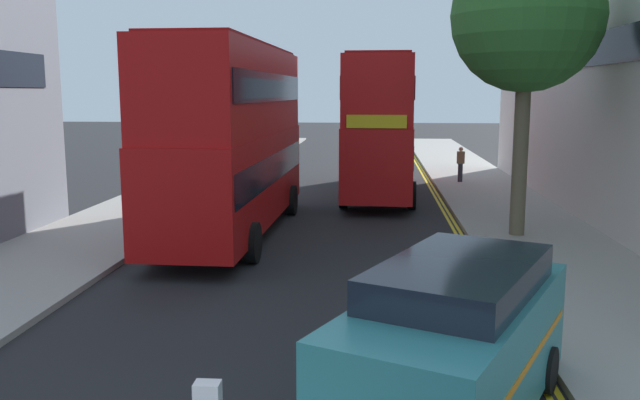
{
  "coord_description": "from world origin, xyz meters",
  "views": [
    {
      "loc": [
        1.74,
        -4.02,
        4.26
      ],
      "look_at": [
        0.5,
        11.0,
        1.8
      ],
      "focal_mm": 37.25,
      "sensor_mm": 36.0,
      "label": 1
    }
  ],
  "objects_px": {
    "double_decker_bus_away": "(233,134)",
    "taxi_minivan": "(452,345)",
    "pedestrian_far": "(461,164)",
    "double_decker_bus_oncoming": "(381,122)"
  },
  "relations": [
    {
      "from": "double_decker_bus_oncoming",
      "to": "pedestrian_far",
      "type": "distance_m",
      "value": 5.45
    },
    {
      "from": "taxi_minivan",
      "to": "double_decker_bus_away",
      "type": "bearing_deg",
      "value": 114.85
    },
    {
      "from": "taxi_minivan",
      "to": "double_decker_bus_oncoming",
      "type": "bearing_deg",
      "value": 92.24
    },
    {
      "from": "taxi_minivan",
      "to": "pedestrian_far",
      "type": "distance_m",
      "value": 23.03
    },
    {
      "from": "double_decker_bus_away",
      "to": "double_decker_bus_oncoming",
      "type": "xyz_separation_m",
      "value": [
        4.47,
        8.13,
        0.0
      ]
    },
    {
      "from": "pedestrian_far",
      "to": "taxi_minivan",
      "type": "bearing_deg",
      "value": -97.37
    },
    {
      "from": "double_decker_bus_away",
      "to": "double_decker_bus_oncoming",
      "type": "bearing_deg",
      "value": 61.22
    },
    {
      "from": "double_decker_bus_away",
      "to": "taxi_minivan",
      "type": "relative_size",
      "value": 2.11
    },
    {
      "from": "pedestrian_far",
      "to": "double_decker_bus_away",
      "type": "bearing_deg",
      "value": -125.28
    },
    {
      "from": "taxi_minivan",
      "to": "pedestrian_far",
      "type": "bearing_deg",
      "value": 82.63
    }
  ]
}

